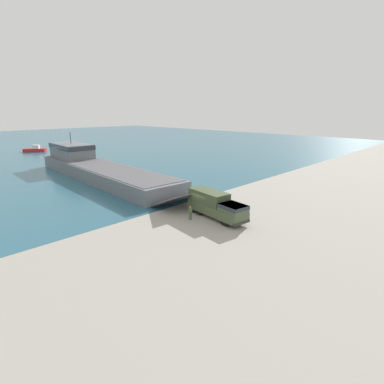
{
  "coord_description": "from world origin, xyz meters",
  "views": [
    {
      "loc": [
        -25.72,
        -23.19,
        12.2
      ],
      "look_at": [
        0.57,
        2.5,
        2.1
      ],
      "focal_mm": 28.0,
      "sensor_mm": 36.0,
      "label": 1
    }
  ],
  "objects_px": {
    "landing_craft": "(95,166)",
    "soldier_on_ramp": "(190,212)",
    "moored_boat_b": "(35,150)",
    "mooring_bollard": "(214,194)",
    "military_truck": "(216,205)"
  },
  "relations": [
    {
      "from": "landing_craft",
      "to": "soldier_on_ramp",
      "type": "xyz_separation_m",
      "value": [
        -4.11,
        -29.65,
        -0.93
      ]
    },
    {
      "from": "moored_boat_b",
      "to": "mooring_bollard",
      "type": "relative_size",
      "value": 7.29
    },
    {
      "from": "soldier_on_ramp",
      "to": "military_truck",
      "type": "bearing_deg",
      "value": 110.13
    },
    {
      "from": "landing_craft",
      "to": "military_truck",
      "type": "distance_m",
      "value": 31.28
    },
    {
      "from": "moored_boat_b",
      "to": "mooring_bollard",
      "type": "distance_m",
      "value": 70.15
    },
    {
      "from": "landing_craft",
      "to": "military_truck",
      "type": "height_order",
      "value": "landing_craft"
    },
    {
      "from": "landing_craft",
      "to": "moored_boat_b",
      "type": "distance_m",
      "value": 44.81
    },
    {
      "from": "landing_craft",
      "to": "soldier_on_ramp",
      "type": "bearing_deg",
      "value": -94.6
    },
    {
      "from": "moored_boat_b",
      "to": "mooring_bollard",
      "type": "bearing_deg",
      "value": -142.84
    },
    {
      "from": "landing_craft",
      "to": "moored_boat_b",
      "type": "bearing_deg",
      "value": 87.74
    },
    {
      "from": "soldier_on_ramp",
      "to": "mooring_bollard",
      "type": "relative_size",
      "value": 1.93
    },
    {
      "from": "military_truck",
      "to": "moored_boat_b",
      "type": "xyz_separation_m",
      "value": [
        5.82,
        75.82,
        -0.86
      ]
    },
    {
      "from": "soldier_on_ramp",
      "to": "mooring_bollard",
      "type": "height_order",
      "value": "soldier_on_ramp"
    },
    {
      "from": "military_truck",
      "to": "soldier_on_ramp",
      "type": "height_order",
      "value": "military_truck"
    },
    {
      "from": "military_truck",
      "to": "soldier_on_ramp",
      "type": "bearing_deg",
      "value": -112.82
    }
  ]
}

